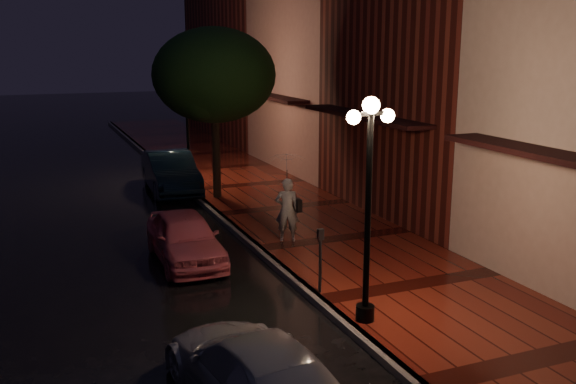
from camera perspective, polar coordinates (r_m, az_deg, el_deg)
name	(u,v)px	position (r m, az deg, el deg)	size (l,w,h in m)	color
ground	(260,253)	(16.93, -2.52, -5.48)	(120.00, 120.00, 0.00)	black
sidewalk	(337,241)	(17.76, 4.34, -4.36)	(4.50, 60.00, 0.15)	#48120C
curb	(260,251)	(16.91, -2.52, -5.24)	(0.25, 60.00, 0.15)	#595451
storefront_mid	(447,40)	(21.15, 13.95, 13.02)	(5.00, 8.00, 11.00)	#511914
storefront_far	(333,65)	(28.03, 3.99, 11.23)	(5.00, 8.00, 9.00)	#8C5951
storefront_extra	(254,50)	(37.24, -3.00, 12.46)	(5.00, 12.00, 10.00)	#511914
streetlamp_near	(368,197)	(11.97, 7.16, -0.47)	(0.96, 0.36, 4.31)	black
streetlamp_far	(187,118)	(24.94, -8.94, 6.51)	(0.96, 0.36, 4.31)	black
street_tree	(215,78)	(21.97, -6.54, 10.02)	(4.16, 4.16, 5.80)	black
pink_car	(185,237)	(16.31, -9.15, -4.01)	(1.51, 3.75, 1.28)	#C14F5D
navy_car	(171,172)	(24.01, -10.40, 1.72)	(1.58, 4.54, 1.50)	black
silver_car	(255,373)	(9.88, -2.92, -15.80)	(1.72, 4.23, 1.23)	#9F9EA5
woman_with_umbrella	(287,183)	(17.07, -0.08, 0.81)	(1.01, 1.03, 2.43)	white
parking_meter	(320,254)	(13.70, 2.89, -5.55)	(0.14, 0.11, 1.42)	black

